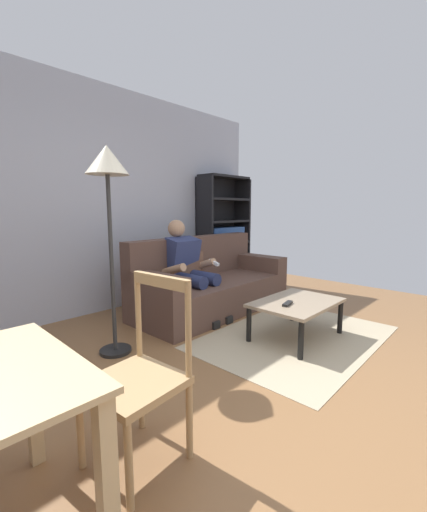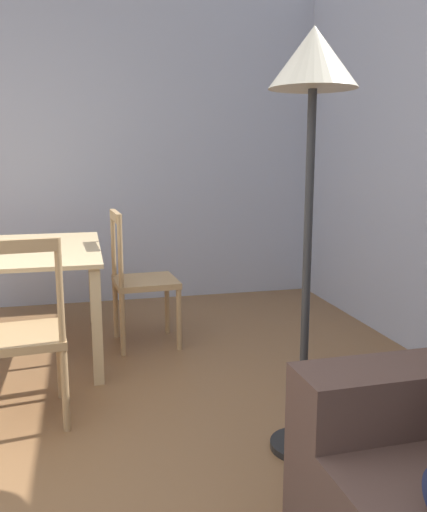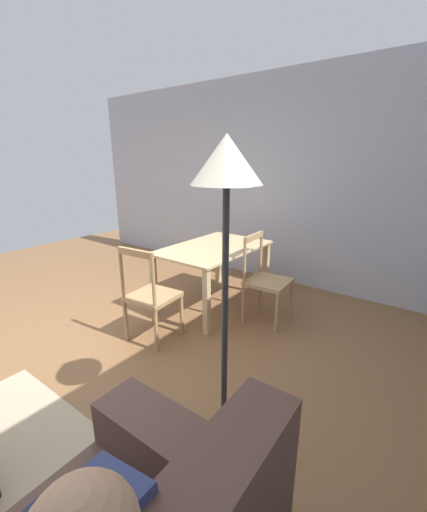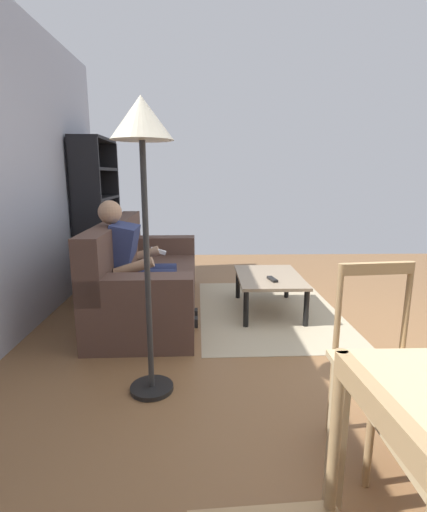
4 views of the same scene
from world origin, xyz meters
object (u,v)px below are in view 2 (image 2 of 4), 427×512
object	(u,v)px
dining_chair_near_wall	(141,281)
floor_lamp	(312,100)
dining_chair_facing_couch	(20,336)
dining_table	(34,264)

from	to	relation	value
dining_chair_near_wall	floor_lamp	world-z (taller)	floor_lamp
dining_chair_facing_couch	floor_lamp	world-z (taller)	floor_lamp
dining_chair_facing_couch	dining_table	bearing A→B (deg)	-179.82
dining_chair_facing_couch	floor_lamp	distance (m)	1.73
dining_table	dining_chair_facing_couch	bearing A→B (deg)	0.18
dining_table	floor_lamp	distance (m)	2.18
dining_chair_near_wall	floor_lamp	size ratio (longest dim) A/B	0.52
dining_chair_facing_couch	floor_lamp	xyz separation A→B (m)	(0.55, 1.24, 1.08)
dining_chair_near_wall	floor_lamp	xyz separation A→B (m)	(1.54, 0.55, 1.07)
dining_table	floor_lamp	size ratio (longest dim) A/B	0.73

